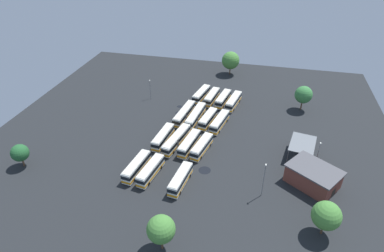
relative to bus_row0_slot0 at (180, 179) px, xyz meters
name	(u,v)px	position (x,y,z in m)	size (l,w,h in m)	color
ground_plane	(193,134)	(23.13, 2.18, -1.87)	(122.73, 122.73, 0.00)	black
bus_row0_slot0	(180,179)	(0.00, 0.00, 0.00)	(11.00, 4.01, 3.54)	silver
bus_row0_slot2	(151,170)	(1.48, 8.40, 0.00)	(11.30, 4.37, 3.54)	silver
bus_row0_slot3	(137,167)	(2.09, 12.52, 0.00)	(11.58, 4.15, 3.54)	silver
bus_row1_slot0	(202,147)	(14.65, -2.44, 0.00)	(11.03, 4.85, 3.54)	silver
bus_row1_slot1	(189,143)	(15.36, 1.41, 0.00)	(11.76, 4.52, 3.54)	silver
bus_row1_slot2	(176,140)	(16.26, 5.55, 0.00)	(14.37, 5.44, 3.54)	silver
bus_row1_slot3	(163,137)	(16.76, 9.79, 0.00)	(11.81, 3.93, 3.54)	silver
bus_row2_slot0	(220,122)	(28.99, -5.31, 0.00)	(11.83, 4.90, 3.54)	silver
bus_row2_slot1	(208,119)	(29.97, -1.32, 0.00)	(10.86, 4.57, 3.54)	silver
bus_row2_slot2	(196,116)	(30.81, 2.97, 0.00)	(14.35, 4.21, 3.54)	silver
bus_row2_slot3	(184,114)	(31.37, 6.98, 0.00)	(14.36, 4.51, 3.54)	silver
bus_row3_slot0	(234,101)	(43.76, -8.00, 0.00)	(11.86, 4.71, 3.54)	silver
bus_row3_slot1	(223,99)	(44.67, -4.10, 0.00)	(11.14, 4.50, 3.54)	silver
bus_row3_slot2	(212,97)	(45.21, 0.12, 0.00)	(11.08, 4.16, 3.54)	silver
bus_row3_slot3	(201,94)	(46.45, 4.26, 0.00)	(11.60, 4.82, 3.54)	silver
depot_building	(313,176)	(7.77, -32.29, 0.71)	(14.21, 15.05, 5.12)	brown
maintenance_shelter	(303,144)	(19.36, -30.09, 2.24)	(10.78, 8.24, 4.32)	slate
lamp_post_far_corner	(264,179)	(0.82, -20.11, 3.41)	(0.56, 0.28, 9.71)	slate
lamp_post_mid_lot	(318,154)	(14.62, -33.57, 2.70)	(0.56, 0.28, 8.31)	slate
lamp_post_by_building	(150,88)	(42.52, 22.74, 2.25)	(0.56, 0.28, 7.42)	slate
tree_west_edge	(304,95)	(46.60, -31.44, 3.97)	(5.98, 5.98, 8.84)	brown
tree_northeast	(231,60)	(71.54, -3.04, 4.30)	(7.41, 7.41, 9.89)	brown
tree_south_edge	(326,216)	(-7.70, -33.20, 3.58)	(6.13, 6.13, 8.52)	brown
tree_north_edge	(20,153)	(-2.45, 43.49, 2.53)	(4.69, 4.69, 6.76)	brown
tree_northwest	(161,229)	(-19.02, -1.17, 3.92)	(5.77, 5.77, 8.69)	brown
puddle_back_corner	(205,170)	(6.83, -4.85, -1.87)	(3.29, 3.29, 0.01)	black
puddle_centre_drain	(179,113)	(34.37, 9.51, -1.87)	(2.86, 2.86, 0.01)	black
puddle_near_shelter	(181,149)	(14.41, 3.59, -1.87)	(3.13, 3.13, 0.01)	black
puddle_between_rows	(179,107)	(38.95, 10.73, -1.87)	(1.80, 1.80, 0.01)	black
puddle_front_lane	(186,164)	(8.28, 0.79, -1.87)	(2.78, 2.78, 0.01)	black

